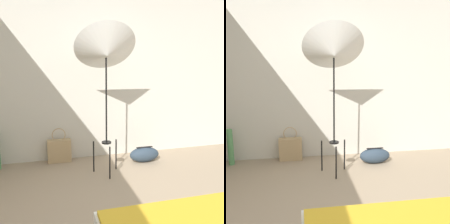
% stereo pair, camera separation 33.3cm
% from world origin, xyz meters
% --- Properties ---
extents(wall_back, '(8.00, 0.05, 2.60)m').
position_xyz_m(wall_back, '(0.00, 2.52, 1.30)').
color(wall_back, beige).
rests_on(wall_back, ground_plane).
extents(photo_umbrella, '(0.83, 0.72, 2.07)m').
position_xyz_m(photo_umbrella, '(-0.13, 1.78, 1.70)').
color(photo_umbrella, black).
rests_on(photo_umbrella, ground_plane).
extents(tote_bag, '(0.37, 0.13, 0.55)m').
position_xyz_m(tote_bag, '(-0.76, 2.39, 0.19)').
color(tote_bag, tan).
rests_on(tote_bag, ground_plane).
extents(duffel_bag, '(0.48, 0.24, 0.24)m').
position_xyz_m(duffel_bag, '(0.56, 2.05, 0.12)').
color(duffel_bag, '#2D3D4C').
rests_on(duffel_bag, ground_plane).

